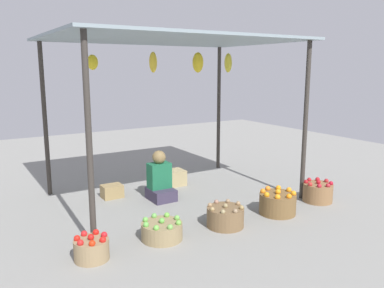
% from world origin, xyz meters
% --- Properties ---
extents(ground_plane, '(14.00, 14.00, 0.00)m').
position_xyz_m(ground_plane, '(0.00, 0.00, 0.00)').
color(ground_plane, gray).
extents(market_stall_structure, '(3.67, 2.60, 2.48)m').
position_xyz_m(market_stall_structure, '(-0.00, -0.00, 2.31)').
color(market_stall_structure, '#38332D').
rests_on(market_stall_structure, ground).
extents(vendor_person, '(0.36, 0.44, 0.78)m').
position_xyz_m(vendor_person, '(-0.26, -0.02, 0.30)').
color(vendor_person, '#383147').
rests_on(vendor_person, ground).
extents(basket_red_tomatoes, '(0.38, 0.38, 0.29)m').
position_xyz_m(basket_red_tomatoes, '(-1.80, -1.42, 0.12)').
color(basket_red_tomatoes, '#947B56').
rests_on(basket_red_tomatoes, ground).
extents(basket_green_apples, '(0.50, 0.50, 0.27)m').
position_xyz_m(basket_green_apples, '(-0.91, -1.36, 0.11)').
color(basket_green_apples, '#927D56').
rests_on(basket_green_apples, ground).
extents(basket_potatoes, '(0.49, 0.49, 0.31)m').
position_xyz_m(basket_potatoes, '(-0.03, -1.44, 0.13)').
color(basket_potatoes, brown).
rests_on(basket_potatoes, ground).
extents(basket_oranges, '(0.51, 0.51, 0.36)m').
position_xyz_m(basket_oranges, '(0.88, -1.45, 0.15)').
color(basket_oranges, brown).
rests_on(basket_oranges, ground).
extents(basket_red_apples, '(0.45, 0.45, 0.34)m').
position_xyz_m(basket_red_apples, '(1.78, -1.39, 0.15)').
color(basket_red_apples, olive).
rests_on(basket_red_apples, ground).
extents(wooden_crate_near_vendor, '(0.34, 0.31, 0.27)m').
position_xyz_m(wooden_crate_near_vendor, '(0.31, 0.53, 0.14)').
color(wooden_crate_near_vendor, tan).
rests_on(wooden_crate_near_vendor, ground).
extents(wooden_crate_stacked_rear, '(0.32, 0.24, 0.21)m').
position_xyz_m(wooden_crate_stacked_rear, '(-0.87, 0.45, 0.10)').
color(wooden_crate_stacked_rear, '#997F50').
rests_on(wooden_crate_stacked_rear, ground).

